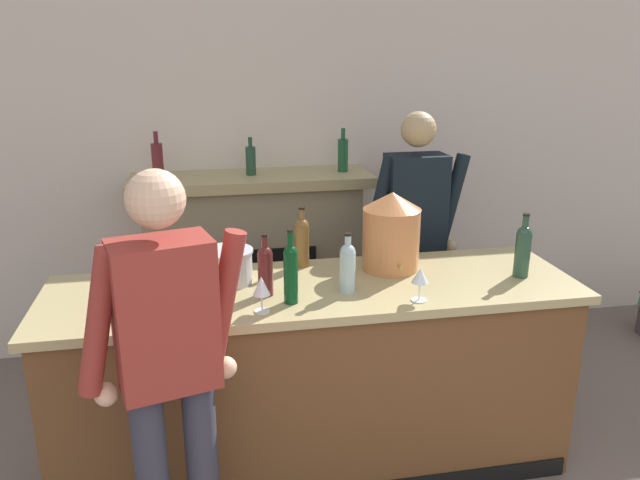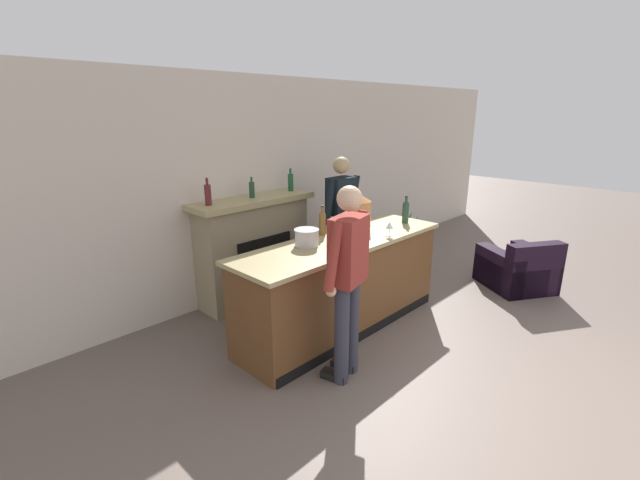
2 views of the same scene
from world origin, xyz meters
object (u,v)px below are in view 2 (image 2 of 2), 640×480
at_px(person_bartender, 341,219).
at_px(wine_bottle_chardonnay_pale, 348,232).
at_px(fireplace_stone, 254,248).
at_px(person_customer, 347,277).
at_px(wine_bottle_burgundy_dark, 332,233).
at_px(wine_glass_by_dispenser, 390,226).
at_px(wine_glass_back_row, 344,240).
at_px(wine_bottle_riesling_slim, 406,211).
at_px(ice_bucket_steel, 307,237).
at_px(potted_plant_corner, 409,234).
at_px(wine_bottle_cabernet_heavy, 360,227).
at_px(armchair_black, 519,271).
at_px(copper_dispenser, 358,211).
at_px(wine_bottle_rose_blush, 322,222).

relative_size(person_bartender, wine_bottle_chardonnay_pale, 5.05).
relative_size(fireplace_stone, person_customer, 0.92).
distance_m(wine_bottle_burgundy_dark, wine_glass_by_dispenser, 0.72).
relative_size(person_customer, wine_glass_back_row, 10.45).
height_order(wine_bottle_chardonnay_pale, wine_glass_by_dispenser, wine_bottle_chardonnay_pale).
distance_m(wine_bottle_riesling_slim, wine_bottle_burgundy_dark, 1.31).
bearing_deg(wine_bottle_chardonnay_pale, ice_bucket_steel, 131.00).
relative_size(potted_plant_corner, wine_bottle_chardonnay_pale, 1.89).
distance_m(person_customer, wine_bottle_burgundy_dark, 0.74).
relative_size(person_customer, wine_bottle_cabernet_heavy, 5.95).
distance_m(person_customer, ice_bucket_steel, 0.83).
relative_size(fireplace_stone, person_bartender, 0.91).
height_order(armchair_black, wine_bottle_chardonnay_pale, wine_bottle_chardonnay_pale).
bearing_deg(person_bartender, copper_dispenser, -120.53).
xyz_separation_m(wine_bottle_burgundy_dark, wine_bottle_cabernet_heavy, (0.39, -0.03, -0.00)).
distance_m(person_bartender, wine_bottle_riesling_slim, 0.85).
distance_m(person_customer, wine_bottle_chardonnay_pale, 0.73).
bearing_deg(wine_glass_by_dispenser, armchair_black, -19.57).
height_order(wine_bottle_burgundy_dark, wine_bottle_cabernet_heavy, wine_bottle_burgundy_dark).
bearing_deg(wine_bottle_riesling_slim, person_customer, -161.64).
bearing_deg(person_bartender, potted_plant_corner, 8.28).
xyz_separation_m(armchair_black, ice_bucket_steel, (-2.89, 1.12, 0.86)).
height_order(person_bartender, wine_glass_by_dispenser, person_bartender).
xyz_separation_m(wine_bottle_rose_blush, wine_bottle_cabernet_heavy, (0.15, -0.40, -0.01)).
relative_size(ice_bucket_steel, wine_bottle_riesling_slim, 0.76).
bearing_deg(wine_bottle_riesling_slim, wine_bottle_cabernet_heavy, -177.81).
relative_size(wine_bottle_chardonnay_pale, wine_glass_by_dispenser, 2.19).
xyz_separation_m(wine_bottle_cabernet_heavy, wine_glass_by_dispenser, (0.30, -0.17, -0.02)).
relative_size(wine_bottle_rose_blush, wine_bottle_chardonnay_pale, 0.93).
bearing_deg(fireplace_stone, wine_bottle_riesling_slim, -47.89).
bearing_deg(person_bartender, person_customer, -136.72).
height_order(potted_plant_corner, copper_dispenser, copper_dispenser).
xyz_separation_m(potted_plant_corner, person_customer, (-3.57, -1.66, 0.70)).
height_order(potted_plant_corner, wine_bottle_cabernet_heavy, wine_bottle_cabernet_heavy).
bearing_deg(wine_bottle_riesling_slim, person_bartender, 111.79).
bearing_deg(wine_bottle_chardonnay_pale, fireplace_stone, 91.81).
bearing_deg(potted_plant_corner, ice_bucket_steel, -165.02).
bearing_deg(ice_bucket_steel, person_customer, -108.90).
bearing_deg(wine_bottle_cabernet_heavy, potted_plant_corner, 22.05).
distance_m(copper_dispenser, wine_bottle_cabernet_heavy, 0.41).
bearing_deg(person_customer, wine_bottle_chardonnay_pale, 40.89).
distance_m(wine_bottle_riesling_slim, wine_bottle_cabernet_heavy, 0.92).
xyz_separation_m(person_customer, wine_bottle_chardonnay_pale, (0.53, 0.46, 0.20)).
xyz_separation_m(potted_plant_corner, copper_dispenser, (-2.46, -0.85, 0.95)).
height_order(ice_bucket_steel, wine_bottle_chardonnay_pale, wine_bottle_chardonnay_pale).
distance_m(wine_bottle_rose_blush, wine_bottle_chardonnay_pale, 0.49).
bearing_deg(wine_bottle_burgundy_dark, armchair_black, -18.79).
bearing_deg(wine_glass_back_row, copper_dispenser, 30.55).
distance_m(wine_bottle_rose_blush, wine_glass_back_row, 0.61).
distance_m(fireplace_stone, person_bartender, 1.17).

